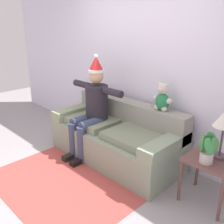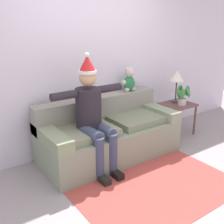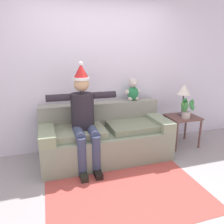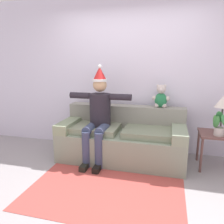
{
  "view_description": "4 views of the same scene",
  "coord_description": "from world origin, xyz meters",
  "px_view_note": "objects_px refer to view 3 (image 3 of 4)",
  "views": [
    {
      "loc": [
        2.44,
        -1.5,
        1.99
      ],
      "look_at": [
        -0.03,
        0.96,
        0.75
      ],
      "focal_mm": 41.28,
      "sensor_mm": 36.0,
      "label": 1
    },
    {
      "loc": [
        -2.09,
        -2.03,
        1.92
      ],
      "look_at": [
        -0.03,
        0.9,
        0.72
      ],
      "focal_mm": 44.22,
      "sensor_mm": 36.0,
      "label": 2
    },
    {
      "loc": [
        -0.86,
        -2.11,
        1.7
      ],
      "look_at": [
        0.07,
        0.87,
        0.8
      ],
      "focal_mm": 34.69,
      "sensor_mm": 36.0,
      "label": 3
    },
    {
      "loc": [
        0.72,
        -2.38,
        1.59
      ],
      "look_at": [
        -0.12,
        0.83,
        0.83
      ],
      "focal_mm": 35.48,
      "sensor_mm": 36.0,
      "label": 4
    }
  ],
  "objects_px": {
    "couch": "(105,137)",
    "teddy_bear": "(133,91)",
    "person_seated": "(84,115)",
    "potted_plant": "(187,108)",
    "side_table": "(182,121)",
    "table_lamp": "(184,91)"
  },
  "relations": [
    {
      "from": "teddy_bear",
      "to": "couch",
      "type": "bearing_deg",
      "value": -155.33
    },
    {
      "from": "teddy_bear",
      "to": "table_lamp",
      "type": "bearing_deg",
      "value": -10.49
    },
    {
      "from": "side_table",
      "to": "potted_plant",
      "type": "distance_m",
      "value": 0.29
    },
    {
      "from": "table_lamp",
      "to": "person_seated",
      "type": "bearing_deg",
      "value": -171.9
    },
    {
      "from": "person_seated",
      "to": "side_table",
      "type": "xyz_separation_m",
      "value": [
        1.81,
        0.17,
        -0.32
      ]
    },
    {
      "from": "side_table",
      "to": "table_lamp",
      "type": "xyz_separation_m",
      "value": [
        0.04,
        0.1,
        0.52
      ]
    },
    {
      "from": "person_seated",
      "to": "side_table",
      "type": "relative_size",
      "value": 2.79
    },
    {
      "from": "teddy_bear",
      "to": "potted_plant",
      "type": "distance_m",
      "value": 0.97
    },
    {
      "from": "teddy_bear",
      "to": "side_table",
      "type": "relative_size",
      "value": 0.69
    },
    {
      "from": "couch",
      "to": "teddy_bear",
      "type": "bearing_deg",
      "value": 24.67
    },
    {
      "from": "table_lamp",
      "to": "potted_plant",
      "type": "xyz_separation_m",
      "value": [
        -0.06,
        -0.2,
        -0.26
      ]
    },
    {
      "from": "couch",
      "to": "person_seated",
      "type": "xyz_separation_m",
      "value": [
        -0.36,
        -0.16,
        0.45
      ]
    },
    {
      "from": "couch",
      "to": "person_seated",
      "type": "relative_size",
      "value": 1.3
    },
    {
      "from": "couch",
      "to": "potted_plant",
      "type": "relative_size",
      "value": 5.47
    },
    {
      "from": "person_seated",
      "to": "potted_plant",
      "type": "distance_m",
      "value": 1.8
    },
    {
      "from": "teddy_bear",
      "to": "potted_plant",
      "type": "height_order",
      "value": "teddy_bear"
    },
    {
      "from": "teddy_bear",
      "to": "side_table",
      "type": "bearing_deg",
      "value": -16.91
    },
    {
      "from": "person_seated",
      "to": "table_lamp",
      "type": "distance_m",
      "value": 1.88
    },
    {
      "from": "side_table",
      "to": "potted_plant",
      "type": "height_order",
      "value": "potted_plant"
    },
    {
      "from": "couch",
      "to": "teddy_bear",
      "type": "xyz_separation_m",
      "value": [
        0.58,
        0.27,
        0.68
      ]
    },
    {
      "from": "couch",
      "to": "teddy_bear",
      "type": "relative_size",
      "value": 5.26
    },
    {
      "from": "person_seated",
      "to": "potted_plant",
      "type": "height_order",
      "value": "person_seated"
    }
  ]
}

